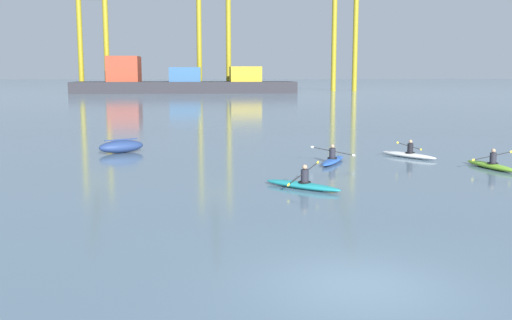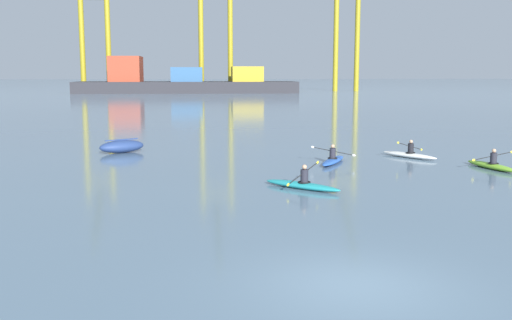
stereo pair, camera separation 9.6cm
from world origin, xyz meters
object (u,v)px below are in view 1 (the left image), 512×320
at_px(container_barge, 182,82).
at_px(kayak_teal, 303,184).
at_px(gantry_crane_west, 92,17).
at_px(gantry_crane_west_mid, 214,6).
at_px(kayak_white, 409,154).
at_px(kayak_blue, 333,160).
at_px(kayak_lime, 491,165).
at_px(gantry_crane_east_mid, 346,14).
at_px(capsized_dinghy, 121,146).

xyz_separation_m(container_barge, kayak_teal, (8.58, -109.84, -2.13)).
height_order(gantry_crane_west, gantry_crane_west_mid, gantry_crane_west_mid).
bearing_deg(kayak_white, container_barge, 98.67).
distance_m(gantry_crane_west_mid, kayak_white, 112.71).
xyz_separation_m(kayak_blue, kayak_lime, (7.01, -2.28, 0.00)).
xyz_separation_m(container_barge, kayak_lime, (18.14, -105.84, -2.13)).
height_order(kayak_teal, kayak_blue, kayak_teal).
xyz_separation_m(gantry_crane_east_mid, kayak_white, (-22.91, -110.75, -17.87)).
relative_size(gantry_crane_west_mid, gantry_crane_east_mid, 1.03).
height_order(gantry_crane_west_mid, kayak_blue, gantry_crane_west_mid).
bearing_deg(gantry_crane_east_mid, capsized_dinghy, -109.59).
distance_m(gantry_crane_west, capsized_dinghy, 107.63).
xyz_separation_m(gantry_crane_west_mid, kayak_teal, (1.29, -118.59, -19.46)).
bearing_deg(kayak_lime, gantry_crane_west_mid, 95.41).
height_order(gantry_crane_west, gantry_crane_east_mid, gantry_crane_east_mid).
xyz_separation_m(gantry_crane_west_mid, kayak_lime, (10.85, -114.60, -19.46)).
relative_size(container_barge, gantry_crane_west_mid, 1.22).
xyz_separation_m(container_barge, capsized_dinghy, (0.20, -98.71, -1.95)).
bearing_deg(kayak_blue, kayak_teal, -112.08).
xyz_separation_m(gantry_crane_west, kayak_white, (35.39, -107.72, -16.56)).
bearing_deg(gantry_crane_west_mid, gantry_crane_west, -173.70).
bearing_deg(gantry_crane_west, gantry_crane_west_mid, 6.30).
distance_m(capsized_dinghy, kayak_white, 15.69).
distance_m(kayak_blue, kayak_lime, 7.37).
xyz_separation_m(gantry_crane_west, capsized_dinghy, (20.05, -104.47, -16.38)).
xyz_separation_m(capsized_dinghy, kayak_teal, (8.39, -11.13, -0.18)).
distance_m(container_barge, gantry_crane_west, 25.20).
bearing_deg(gantry_crane_west_mid, kayak_teal, -89.38).
bearing_deg(kayak_teal, gantry_crane_west, 103.82).
distance_m(gantry_crane_west, kayak_white, 114.59).
height_order(gantry_crane_east_mid, capsized_dinghy, gantry_crane_east_mid).
distance_m(gantry_crane_west, kayak_lime, 119.05).
height_order(gantry_crane_west, kayak_lime, gantry_crane_west).
bearing_deg(container_barge, gantry_crane_east_mid, 12.87).
relative_size(gantry_crane_west_mid, kayak_teal, 13.65).
distance_m(gantry_crane_west, kayak_teal, 120.19).
height_order(container_barge, kayak_lime, container_barge).
xyz_separation_m(kayak_teal, kayak_lime, (9.56, 4.00, 0.00)).
xyz_separation_m(kayak_white, kayak_blue, (-4.41, -1.60, 0.00)).
bearing_deg(capsized_dinghy, gantry_crane_east_mid, 70.41).
height_order(capsized_dinghy, kayak_white, kayak_white).
bearing_deg(kayak_teal, kayak_white, 48.55).
height_order(container_barge, kayak_teal, container_barge).
bearing_deg(gantry_crane_east_mid, kayak_teal, -104.13).
bearing_deg(container_barge, gantry_crane_west, 163.82).
relative_size(gantry_crane_west_mid, kayak_lime, 11.44).
height_order(kayak_teal, kayak_lime, kayak_teal).
bearing_deg(kayak_teal, capsized_dinghy, 127.00).
bearing_deg(gantry_crane_east_mid, kayak_lime, -100.05).
distance_m(capsized_dinghy, kayak_teal, 13.94).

